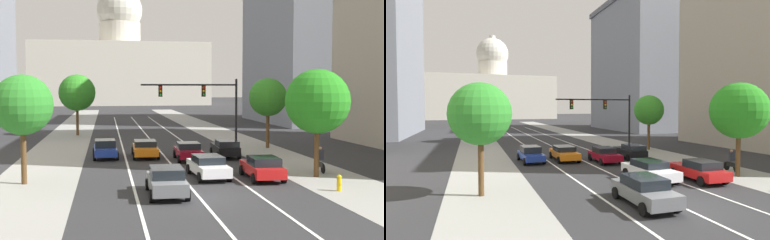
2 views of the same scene
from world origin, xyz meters
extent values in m
plane|color=#2B2B2D|center=(0.00, 40.00, 0.00)|extent=(400.00, 400.00, 0.00)
cube|color=gray|center=(-8.91, 35.00, 0.01)|extent=(5.09, 130.00, 0.01)
cube|color=gray|center=(8.91, 35.00, 0.01)|extent=(5.09, 130.00, 0.01)
cube|color=white|center=(-3.19, 25.00, 0.01)|extent=(0.16, 90.00, 0.01)
cube|color=white|center=(0.00, 25.00, 0.01)|extent=(0.16, 90.00, 0.01)
cube|color=white|center=(3.19, 25.00, 0.01)|extent=(0.16, 90.00, 0.01)
cube|color=gray|center=(30.75, 51.84, 14.04)|extent=(21.55, 25.24, 28.09)
cube|color=beige|center=(0.00, 139.92, 9.66)|extent=(54.51, 27.83, 19.32)
cylinder|color=beige|center=(0.00, 139.92, 22.75)|extent=(13.12, 13.12, 6.86)
sphere|color=beige|center=(0.00, 139.92, 30.16)|extent=(14.47, 14.47, 14.47)
cube|color=maroon|center=(1.59, 13.33, 0.60)|extent=(1.89, 4.17, 0.56)
cube|color=black|center=(1.59, 13.42, 1.13)|extent=(1.70, 2.03, 0.49)
cylinder|color=black|center=(0.71, 14.76, 0.32)|extent=(0.23, 0.64, 0.64)
cylinder|color=black|center=(2.52, 14.72, 0.32)|extent=(0.23, 0.64, 0.64)
cylinder|color=black|center=(0.66, 11.94, 0.32)|extent=(0.23, 0.64, 0.64)
cylinder|color=black|center=(2.47, 11.91, 0.32)|extent=(0.23, 0.64, 0.64)
cube|color=slate|center=(-1.59, 0.99, 0.64)|extent=(1.87, 4.42, 0.64)
cube|color=black|center=(-1.59, 1.02, 1.22)|extent=(1.69, 2.30, 0.52)
cylinder|color=black|center=(-2.47, 2.50, 0.32)|extent=(0.23, 0.64, 0.64)
cylinder|color=black|center=(-0.67, 2.47, 0.32)|extent=(0.23, 0.64, 0.64)
cylinder|color=black|center=(-2.52, -0.49, 0.32)|extent=(0.23, 0.64, 0.64)
cylinder|color=black|center=(-0.71, -0.51, 0.32)|extent=(0.23, 0.64, 0.64)
cube|color=red|center=(4.78, 4.71, 0.63)|extent=(1.98, 4.59, 0.61)
cube|color=black|center=(4.76, 4.25, 1.18)|extent=(1.75, 2.16, 0.50)
cylinder|color=black|center=(3.93, 6.28, 0.32)|extent=(0.24, 0.65, 0.64)
cylinder|color=black|center=(5.74, 6.21, 0.32)|extent=(0.24, 0.65, 0.64)
cylinder|color=black|center=(3.81, 3.20, 0.32)|extent=(0.24, 0.65, 0.64)
cylinder|color=black|center=(5.63, 3.13, 0.32)|extent=(0.24, 0.65, 0.64)
cube|color=black|center=(4.78, 14.49, 0.65)|extent=(1.91, 4.34, 0.67)
cube|color=black|center=(4.74, 13.64, 1.22)|extent=(1.68, 2.34, 0.47)
cylinder|color=black|center=(3.98, 15.98, 0.32)|extent=(0.25, 0.65, 0.64)
cylinder|color=black|center=(5.70, 15.90, 0.32)|extent=(0.25, 0.65, 0.64)
cylinder|color=black|center=(3.86, 13.08, 0.32)|extent=(0.25, 0.65, 0.64)
cylinder|color=black|center=(5.57, 13.01, 0.32)|extent=(0.25, 0.65, 0.64)
cube|color=orange|center=(-1.59, 15.57, 0.61)|extent=(1.96, 4.79, 0.58)
cube|color=black|center=(-1.59, 15.66, 1.13)|extent=(1.76, 2.38, 0.46)
cylinder|color=black|center=(-2.50, 17.21, 0.32)|extent=(0.23, 0.64, 0.64)
cylinder|color=black|center=(-0.63, 17.17, 0.32)|extent=(0.23, 0.64, 0.64)
cylinder|color=black|center=(-2.56, 13.97, 0.32)|extent=(0.23, 0.64, 0.64)
cylinder|color=black|center=(-0.69, 13.94, 0.32)|extent=(0.23, 0.64, 0.64)
cube|color=#1E389E|center=(-4.78, 15.66, 0.60)|extent=(1.88, 4.46, 0.55)
cube|color=black|center=(-4.78, 15.82, 1.17)|extent=(1.66, 2.23, 0.58)
cylinder|color=black|center=(-5.69, 17.13, 0.32)|extent=(0.24, 0.65, 0.64)
cylinder|color=black|center=(-3.96, 17.19, 0.32)|extent=(0.24, 0.65, 0.64)
cylinder|color=black|center=(-5.59, 14.14, 0.32)|extent=(0.24, 0.65, 0.64)
cylinder|color=black|center=(-3.86, 14.20, 0.32)|extent=(0.24, 0.65, 0.64)
cube|color=silver|center=(1.59, 5.70, 0.63)|extent=(2.02, 4.77, 0.61)
cube|color=black|center=(1.59, 5.75, 1.16)|extent=(1.77, 2.39, 0.46)
cylinder|color=black|center=(0.61, 7.25, 0.32)|extent=(0.25, 0.65, 0.64)
cylinder|color=black|center=(2.43, 7.33, 0.32)|extent=(0.25, 0.65, 0.64)
cylinder|color=black|center=(0.75, 4.06, 0.32)|extent=(0.25, 0.65, 0.64)
cylinder|color=black|center=(2.57, 4.14, 0.32)|extent=(0.25, 0.65, 0.64)
cylinder|color=black|center=(6.67, 18.19, 3.19)|extent=(0.20, 0.20, 6.38)
cylinder|color=black|center=(2.47, 18.19, 5.86)|extent=(8.40, 0.14, 0.14)
cube|color=black|center=(3.73, 18.19, 5.31)|extent=(0.32, 0.28, 0.96)
sphere|color=red|center=(3.73, 18.04, 5.61)|extent=(0.20, 0.20, 0.20)
sphere|color=orange|center=(3.73, 18.04, 5.31)|extent=(0.20, 0.20, 0.20)
sphere|color=green|center=(3.73, 18.04, 5.01)|extent=(0.20, 0.20, 0.20)
cube|color=black|center=(-0.05, 18.19, 5.31)|extent=(0.32, 0.28, 0.96)
sphere|color=red|center=(-0.05, 18.04, 5.61)|extent=(0.20, 0.20, 0.20)
sphere|color=orange|center=(-0.05, 18.04, 5.31)|extent=(0.20, 0.20, 0.20)
sphere|color=green|center=(-0.05, 18.04, 5.01)|extent=(0.20, 0.20, 0.20)
cylinder|color=yellow|center=(7.82, 0.48, 0.35)|extent=(0.26, 0.26, 0.70)
sphere|color=yellow|center=(7.82, 0.48, 0.78)|extent=(0.26, 0.26, 0.26)
cylinder|color=yellow|center=(7.82, 0.32, 0.39)|extent=(0.10, 0.12, 0.10)
cylinder|color=black|center=(9.30, 5.80, 0.33)|extent=(0.08, 0.66, 0.66)
cylinder|color=black|center=(9.34, 6.84, 0.33)|extent=(0.08, 0.66, 0.66)
cube|color=black|center=(9.32, 6.32, 0.55)|extent=(0.10, 1.00, 0.36)
cube|color=#262833|center=(9.31, 6.27, 1.18)|extent=(0.37, 0.29, 0.64)
sphere|color=tan|center=(9.32, 6.34, 1.61)|extent=(0.22, 0.22, 0.22)
cylinder|color=#51381E|center=(-9.45, 5.43, 1.71)|extent=(0.32, 0.32, 3.42)
sphere|color=#2C8128|center=(-9.45, 5.43, 4.65)|extent=(3.53, 3.53, 3.53)
cylinder|color=#51381E|center=(-7.99, 35.21, 1.76)|extent=(0.32, 0.32, 3.52)
sphere|color=#2E8323|center=(-7.99, 35.21, 5.01)|extent=(4.25, 4.25, 4.25)
cylinder|color=#51381E|center=(10.11, 19.77, 1.75)|extent=(0.32, 0.32, 3.49)
sphere|color=#308023|center=(10.11, 19.77, 4.73)|extent=(3.52, 3.52, 3.52)
cylinder|color=#51381E|center=(8.38, 4.78, 1.68)|extent=(0.32, 0.32, 3.37)
sphere|color=#26831D|center=(8.38, 4.78, 4.79)|extent=(4.06, 4.06, 4.06)
camera|label=1|loc=(-4.68, -24.93, 5.69)|focal=47.10mm
camera|label=2|loc=(-9.96, -13.06, 4.98)|focal=29.57mm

